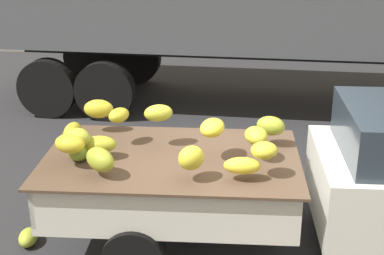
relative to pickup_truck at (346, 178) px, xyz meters
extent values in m
plane|color=#28282B|center=(-1.15, -0.10, -0.89)|extent=(220.00, 220.00, 0.00)
cube|color=gray|center=(-1.15, 9.29, -0.81)|extent=(80.00, 0.80, 0.16)
cube|color=silver|center=(-1.87, -0.04, -0.31)|extent=(2.67, 1.68, 0.08)
cube|color=silver|center=(-1.89, 0.75, -0.05)|extent=(2.63, 0.11, 0.44)
cube|color=silver|center=(-1.85, -0.83, -0.05)|extent=(2.63, 0.11, 0.44)
cube|color=silver|center=(-0.58, -0.01, -0.05)|extent=(0.09, 1.62, 0.44)
cube|color=silver|center=(-3.16, -0.07, -0.05)|extent=(0.09, 1.62, 0.44)
cube|color=#B21914|center=(-1.89, 0.78, -0.09)|extent=(2.53, 0.07, 0.07)
cube|color=brown|center=(-1.87, -0.04, 0.18)|extent=(2.79, 1.81, 0.03)
ellipsoid|color=olive|center=(-2.85, -0.20, 0.31)|extent=(0.36, 0.39, 0.23)
ellipsoid|color=gold|center=(-2.05, 0.24, 0.59)|extent=(0.38, 0.31, 0.19)
ellipsoid|color=gold|center=(-0.90, -0.44, 0.48)|extent=(0.35, 0.34, 0.16)
ellipsoid|color=#A6A82A|center=(-2.63, -0.16, 0.36)|extent=(0.40, 0.28, 0.18)
ellipsoid|color=gold|center=(-0.97, -0.04, 0.48)|extent=(0.31, 0.37, 0.18)
ellipsoid|color=gold|center=(-2.82, 0.61, 0.49)|extent=(0.36, 0.22, 0.22)
ellipsoid|color=yellow|center=(-1.43, -0.05, 0.55)|extent=(0.32, 0.41, 0.18)
ellipsoid|color=#A1AC30|center=(-2.82, -0.23, 0.46)|extent=(0.33, 0.29, 0.21)
ellipsoid|color=yellow|center=(-1.11, -0.54, 0.36)|extent=(0.37, 0.21, 0.17)
ellipsoid|color=gold|center=(-1.61, -0.58, 0.44)|extent=(0.35, 0.36, 0.24)
ellipsoid|color=gold|center=(-2.49, 0.25, 0.55)|extent=(0.30, 0.33, 0.16)
ellipsoid|color=gold|center=(-2.86, -0.40, 0.46)|extent=(0.38, 0.32, 0.19)
ellipsoid|color=#919F2B|center=(-0.81, 0.36, 0.44)|extent=(0.37, 0.30, 0.22)
ellipsoid|color=gold|center=(-3.09, 0.40, 0.25)|extent=(0.21, 0.38, 0.24)
ellipsoid|color=#96A22C|center=(-2.51, -0.58, 0.38)|extent=(0.42, 0.42, 0.24)
cylinder|color=black|center=(-2.20, 0.73, -0.57)|extent=(0.64, 0.21, 0.64)
cube|color=black|center=(0.06, 4.96, 0.21)|extent=(11.05, 0.95, 0.30)
cylinder|color=black|center=(-3.47, 6.34, -0.35)|extent=(1.09, 0.35, 1.08)
cylinder|color=black|center=(-3.59, 3.94, -0.35)|extent=(1.09, 0.35, 1.08)
cylinder|color=black|center=(-4.55, 6.39, -0.35)|extent=(1.09, 0.35, 1.08)
cylinder|color=black|center=(-4.67, 4.00, -0.35)|extent=(1.09, 0.35, 1.08)
ellipsoid|color=#9BAA31|center=(-3.51, -0.22, -0.80)|extent=(0.24, 0.34, 0.18)
camera|label=1|loc=(-1.15, -5.50, 2.66)|focal=52.23mm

